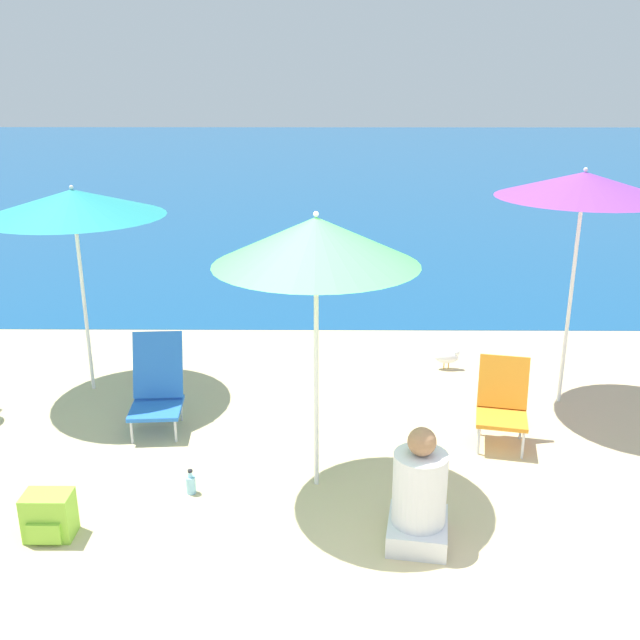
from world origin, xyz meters
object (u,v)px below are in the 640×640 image
object	(u,v)px
backpack_lime	(49,516)
beach_umbrella_green	(316,242)
beach_chair_blue	(157,385)
seagull	(447,357)
person_seated_far	(419,497)
beach_umbrella_purple	(584,185)
beach_umbrella_teal	(73,203)
beach_chair_orange	(502,400)
water_bottle	(191,484)

from	to	relation	value
backpack_lime	beach_umbrella_green	bearing A→B (deg)	20.68
beach_chair_blue	seagull	size ratio (longest dim) A/B	3.19
person_seated_far	seagull	world-z (taller)	person_seated_far
beach_umbrella_purple	backpack_lime	bearing A→B (deg)	-152.12
beach_chair_blue	person_seated_far	bearing A→B (deg)	-42.43
beach_umbrella_teal	beach_umbrella_green	bearing A→B (deg)	-37.87
beach_umbrella_teal	backpack_lime	xyz separation A→B (m)	(0.49, -2.54, -1.77)
beach_chair_orange	beach_umbrella_purple	bearing A→B (deg)	58.39
beach_chair_blue	beach_chair_orange	xyz separation A→B (m)	(3.10, -0.28, -0.02)
beach_umbrella_purple	beach_umbrella_green	xyz separation A→B (m)	(-2.41, -1.56, -0.18)
backpack_lime	water_bottle	size ratio (longest dim) A/B	1.67
beach_umbrella_green	backpack_lime	xyz separation A→B (m)	(-1.87, -0.71, -1.81)
water_bottle	beach_chair_blue	bearing A→B (deg)	113.43
beach_umbrella_green	beach_umbrella_teal	distance (m)	2.99
person_seated_far	beach_umbrella_green	bearing A→B (deg)	143.71
person_seated_far	water_bottle	xyz separation A→B (m)	(-1.69, 0.59, -0.27)
seagull	water_bottle	bearing A→B (deg)	-133.54
beach_umbrella_green	beach_umbrella_teal	xyz separation A→B (m)	(-2.36, 1.83, -0.03)
beach_chair_blue	backpack_lime	size ratio (longest dim) A/B	2.54
beach_chair_orange	seagull	xyz separation A→B (m)	(-0.20, 1.65, -0.25)
person_seated_far	seagull	size ratio (longest dim) A/B	3.25
beach_umbrella_green	beach_chair_blue	xyz separation A→B (m)	(-1.48, 1.01, -1.57)
beach_umbrella_teal	person_seated_far	world-z (taller)	beach_umbrella_teal
seagull	backpack_lime	bearing A→B (deg)	-136.81
backpack_lime	beach_chair_blue	bearing A→B (deg)	77.10
seagull	beach_umbrella_purple	bearing A→B (deg)	-39.93
beach_umbrella_teal	backpack_lime	size ratio (longest dim) A/B	6.25
backpack_lime	water_bottle	world-z (taller)	backpack_lime
beach_umbrella_green	beach_umbrella_purple	bearing A→B (deg)	32.88
beach_umbrella_green	seagull	bearing A→B (deg)	59.15
beach_umbrella_green	person_seated_far	world-z (taller)	beach_umbrella_green
beach_umbrella_green	backpack_lime	size ratio (longest dim) A/B	6.49
beach_chair_blue	water_bottle	world-z (taller)	beach_chair_blue
beach_umbrella_purple	backpack_lime	world-z (taller)	beach_umbrella_purple
beach_umbrella_teal	beach_umbrella_purple	bearing A→B (deg)	-3.26
person_seated_far	backpack_lime	world-z (taller)	person_seated_far
beach_umbrella_teal	beach_chair_blue	size ratio (longest dim) A/B	2.46
beach_chair_orange	backpack_lime	distance (m)	3.79
beach_umbrella_green	person_seated_far	size ratio (longest dim) A/B	2.51
backpack_lime	water_bottle	xyz separation A→B (m)	(0.89, 0.56, -0.09)
beach_chair_orange	seagull	bearing A→B (deg)	108.88
beach_umbrella_green	beach_chair_blue	size ratio (longest dim) A/B	2.55
beach_chair_blue	beach_chair_orange	distance (m)	3.12
beach_umbrella_purple	beach_umbrella_teal	size ratio (longest dim) A/B	1.10
beach_chair_orange	person_seated_far	xyz separation A→B (m)	(-0.91, -1.46, -0.05)
backpack_lime	beach_chair_orange	bearing A→B (deg)	22.37
beach_umbrella_teal	beach_chair_blue	bearing A→B (deg)	-43.06
beach_umbrella_purple	seagull	size ratio (longest dim) A/B	8.61
person_seated_far	seagull	bearing A→B (deg)	86.47
beach_umbrella_purple	seagull	bearing A→B (deg)	140.07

